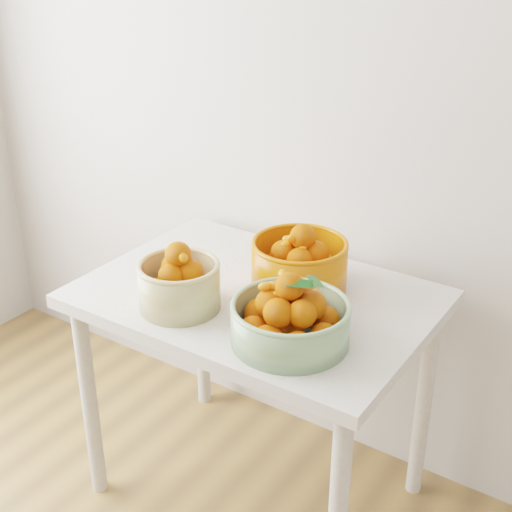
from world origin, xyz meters
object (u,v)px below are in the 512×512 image
object	(u,v)px
table	(257,321)
bowl_cream	(179,283)
bowl_green	(290,319)
bowl_orange	(299,264)

from	to	relation	value
table	bowl_cream	distance (m)	0.29
bowl_cream	bowl_green	xyz separation A→B (m)	(0.35, 0.02, -0.01)
bowl_cream	bowl_orange	world-z (taller)	bowl_orange
bowl_green	bowl_cream	bearing A→B (deg)	-177.38
table	bowl_green	bearing A→B (deg)	-38.50
bowl_green	bowl_orange	size ratio (longest dim) A/B	1.11
table	bowl_orange	size ratio (longest dim) A/B	3.12
bowl_orange	table	bearing A→B (deg)	-133.35
table	bowl_cream	size ratio (longest dim) A/B	3.40
bowl_green	table	bearing A→B (deg)	141.50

